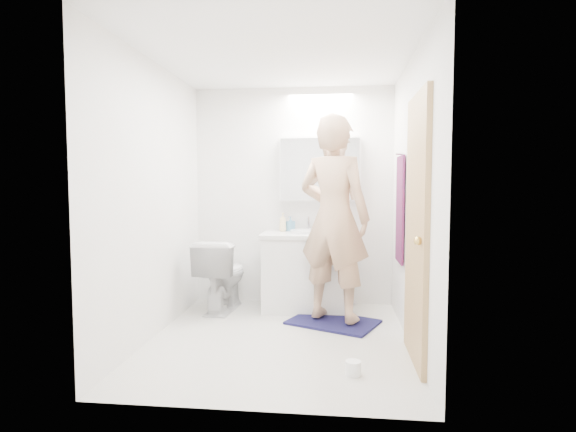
# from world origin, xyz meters

# --- Properties ---
(floor) EXTENTS (2.50, 2.50, 0.00)m
(floor) POSITION_xyz_m (0.00, 0.00, 0.00)
(floor) COLOR silver
(floor) RESTS_ON ground
(ceiling) EXTENTS (2.50, 2.50, 0.00)m
(ceiling) POSITION_xyz_m (0.00, 0.00, 2.40)
(ceiling) COLOR white
(ceiling) RESTS_ON floor
(wall_back) EXTENTS (2.50, 0.00, 2.50)m
(wall_back) POSITION_xyz_m (0.00, 1.25, 1.20)
(wall_back) COLOR white
(wall_back) RESTS_ON floor
(wall_front) EXTENTS (2.50, 0.00, 2.50)m
(wall_front) POSITION_xyz_m (0.00, -1.25, 1.20)
(wall_front) COLOR white
(wall_front) RESTS_ON floor
(wall_left) EXTENTS (0.00, 2.50, 2.50)m
(wall_left) POSITION_xyz_m (-1.10, 0.00, 1.20)
(wall_left) COLOR white
(wall_left) RESTS_ON floor
(wall_right) EXTENTS (0.00, 2.50, 2.50)m
(wall_right) POSITION_xyz_m (1.10, 0.00, 1.20)
(wall_right) COLOR white
(wall_right) RESTS_ON floor
(vanity_cabinet) EXTENTS (0.90, 0.55, 0.78)m
(vanity_cabinet) POSITION_xyz_m (0.17, 0.96, 0.39)
(vanity_cabinet) COLOR silver
(vanity_cabinet) RESTS_ON floor
(countertop) EXTENTS (0.95, 0.58, 0.04)m
(countertop) POSITION_xyz_m (0.17, 0.96, 0.80)
(countertop) COLOR silver
(countertop) RESTS_ON vanity_cabinet
(sink_basin) EXTENTS (0.36, 0.36, 0.03)m
(sink_basin) POSITION_xyz_m (0.17, 0.99, 0.84)
(sink_basin) COLOR silver
(sink_basin) RESTS_ON countertop
(faucet) EXTENTS (0.02, 0.02, 0.16)m
(faucet) POSITION_xyz_m (0.17, 1.19, 0.90)
(faucet) COLOR #BBBBBF
(faucet) RESTS_ON countertop
(medicine_cabinet) EXTENTS (0.88, 0.14, 0.70)m
(medicine_cabinet) POSITION_xyz_m (0.30, 1.18, 1.50)
(medicine_cabinet) COLOR white
(medicine_cabinet) RESTS_ON wall_back
(mirror_panel) EXTENTS (0.84, 0.01, 0.66)m
(mirror_panel) POSITION_xyz_m (0.30, 1.10, 1.50)
(mirror_panel) COLOR silver
(mirror_panel) RESTS_ON medicine_cabinet
(toilet) EXTENTS (0.48, 0.78, 0.76)m
(toilet) POSITION_xyz_m (-0.72, 0.85, 0.38)
(toilet) COLOR silver
(toilet) RESTS_ON floor
(bath_rug) EXTENTS (0.95, 0.83, 0.02)m
(bath_rug) POSITION_xyz_m (0.46, 0.50, 0.01)
(bath_rug) COLOR #191542
(bath_rug) RESTS_ON floor
(person) EXTENTS (0.83, 0.71, 1.93)m
(person) POSITION_xyz_m (0.46, 0.50, 1.01)
(person) COLOR tan
(person) RESTS_ON bath_rug
(door) EXTENTS (0.04, 0.80, 2.00)m
(door) POSITION_xyz_m (1.08, -0.35, 1.00)
(door) COLOR tan
(door) RESTS_ON wall_right
(door_knob) EXTENTS (0.06, 0.06, 0.06)m
(door_knob) POSITION_xyz_m (1.04, -0.65, 0.95)
(door_knob) COLOR gold
(door_knob) RESTS_ON door
(towel) EXTENTS (0.02, 0.42, 1.00)m
(towel) POSITION_xyz_m (1.08, 0.55, 1.10)
(towel) COLOR #13133C
(towel) RESTS_ON wall_right
(towel_hook) EXTENTS (0.07, 0.02, 0.02)m
(towel_hook) POSITION_xyz_m (1.07, 0.55, 1.62)
(towel_hook) COLOR silver
(towel_hook) RESTS_ON wall_right
(soap_bottle_a) EXTENTS (0.11, 0.11, 0.20)m
(soap_bottle_a) POSITION_xyz_m (-0.10, 1.11, 0.92)
(soap_bottle_a) COLOR beige
(soap_bottle_a) RESTS_ON countertop
(soap_bottle_b) EXTENTS (0.10, 0.10, 0.16)m
(soap_bottle_b) POSITION_xyz_m (-0.02, 1.15, 0.90)
(soap_bottle_b) COLOR #538EB2
(soap_bottle_b) RESTS_ON countertop
(toothbrush_cup) EXTENTS (0.11, 0.11, 0.08)m
(toothbrush_cup) POSITION_xyz_m (0.38, 1.12, 0.86)
(toothbrush_cup) COLOR #4365CA
(toothbrush_cup) RESTS_ON countertop
(toilet_paper_roll) EXTENTS (0.11, 0.11, 0.10)m
(toilet_paper_roll) POSITION_xyz_m (0.61, -0.67, 0.05)
(toilet_paper_roll) COLOR white
(toilet_paper_roll) RESTS_ON floor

